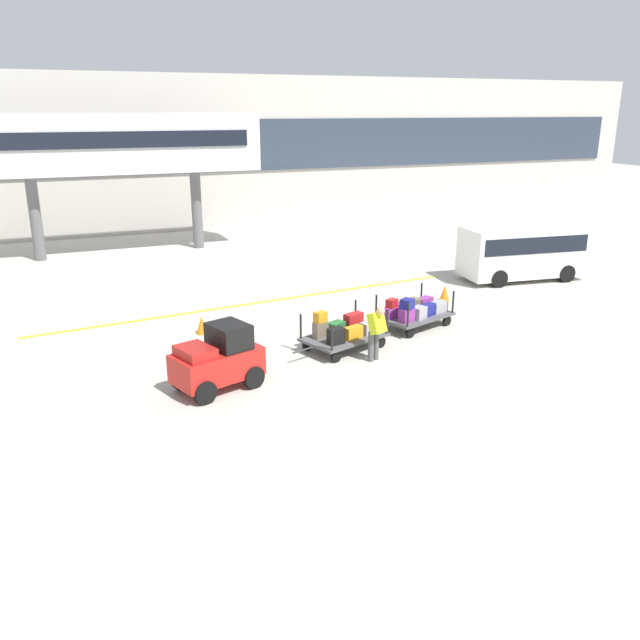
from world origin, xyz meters
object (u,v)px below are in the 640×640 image
at_px(baggage_cart_middle, 414,311).
at_px(safety_cone_far, 202,325).
at_px(shuttle_van, 523,249).
at_px(baggage_handler, 376,331).
at_px(baggage_tug, 218,360).
at_px(baggage_cart_lead, 344,332).
at_px(safety_cone_near, 445,293).

distance_m(baggage_cart_middle, safety_cone_far, 6.53).
distance_m(baggage_cart_middle, shuttle_van, 7.91).
relative_size(baggage_handler, safety_cone_far, 2.84).
height_order(baggage_tug, safety_cone_far, baggage_tug).
distance_m(baggage_cart_lead, safety_cone_far, 4.45).
bearing_deg(baggage_tug, baggage_cart_middle, 18.18).
bearing_deg(baggage_cart_middle, safety_cone_far, 162.57).
height_order(baggage_handler, safety_cone_near, baggage_handler).
xyz_separation_m(baggage_handler, shuttle_van, (9.46, 5.65, 0.37)).
bearing_deg(safety_cone_far, safety_cone_near, 1.28).
height_order(baggage_cart_lead, safety_cone_far, baggage_cart_lead).
relative_size(baggage_handler, shuttle_van, 0.31).
bearing_deg(baggage_handler, baggage_cart_lead, 108.33).
xyz_separation_m(baggage_cart_middle, safety_cone_far, (-6.23, 1.96, -0.24)).
bearing_deg(baggage_cart_lead, baggage_handler, -71.67).
height_order(baggage_cart_lead, shuttle_van, shuttle_van).
height_order(baggage_tug, baggage_handler, baggage_tug).
height_order(shuttle_van, safety_cone_far, shuttle_van).
relative_size(baggage_cart_middle, shuttle_van, 0.62).
relative_size(baggage_cart_middle, baggage_handler, 1.97).
distance_m(baggage_cart_middle, safety_cone_near, 3.34).
distance_m(baggage_cart_lead, shuttle_van, 10.84).
xyz_separation_m(baggage_tug, baggage_handler, (4.34, 0.15, 0.11)).
height_order(baggage_tug, shuttle_van, shuttle_van).
distance_m(baggage_tug, baggage_cart_middle, 7.14).
bearing_deg(safety_cone_far, baggage_handler, -46.77).
bearing_deg(baggage_handler, shuttle_van, 30.86).
bearing_deg(safety_cone_near, shuttle_van, 17.56).
xyz_separation_m(baggage_tug, safety_cone_far, (0.55, 4.18, -0.48)).
distance_m(baggage_tug, baggage_handler, 4.35).
bearing_deg(shuttle_van, baggage_tug, -157.21).
relative_size(baggage_cart_lead, safety_cone_near, 5.59).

